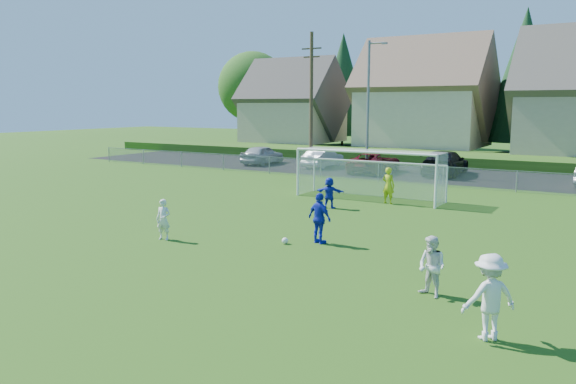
% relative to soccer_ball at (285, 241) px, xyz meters
% --- Properties ---
extents(ground, '(160.00, 160.00, 0.00)m').
position_rel_soccer_ball_xyz_m(ground, '(-1.24, -5.76, -0.11)').
color(ground, '#193D0C').
rests_on(ground, ground).
extents(asphalt_lot, '(60.00, 60.00, 0.00)m').
position_rel_soccer_ball_xyz_m(asphalt_lot, '(-1.24, 21.74, -0.10)').
color(asphalt_lot, black).
rests_on(asphalt_lot, ground).
extents(grass_embankment, '(70.00, 6.00, 0.80)m').
position_rel_soccer_ball_xyz_m(grass_embankment, '(-1.24, 29.24, 0.29)').
color(grass_embankment, '#1E420F').
rests_on(grass_embankment, ground).
extents(soccer_ball, '(0.22, 0.22, 0.22)m').
position_rel_soccer_ball_xyz_m(soccer_ball, '(0.00, 0.00, 0.00)').
color(soccer_ball, white).
rests_on(soccer_ball, ground).
extents(player_white_a, '(0.59, 0.46, 1.44)m').
position_rel_soccer_ball_xyz_m(player_white_a, '(-3.98, -1.68, 0.61)').
color(player_white_a, silver).
rests_on(player_white_a, ground).
extents(player_white_b, '(0.91, 0.83, 1.53)m').
position_rel_soccer_ball_xyz_m(player_white_b, '(5.88, -2.66, 0.65)').
color(player_white_b, silver).
rests_on(player_white_b, ground).
extents(player_white_c, '(1.30, 1.26, 1.78)m').
position_rel_soccer_ball_xyz_m(player_white_c, '(7.64, -4.57, 0.78)').
color(player_white_c, silver).
rests_on(player_white_c, ground).
extents(player_blue_a, '(1.11, 0.74, 1.75)m').
position_rel_soccer_ball_xyz_m(player_blue_a, '(0.97, 0.68, 0.76)').
color(player_blue_a, '#1223B2').
rests_on(player_blue_a, ground).
extents(player_blue_b, '(1.37, 0.62, 1.43)m').
position_rel_soccer_ball_xyz_m(player_blue_b, '(-1.78, 6.80, 0.60)').
color(player_blue_b, '#1223B2').
rests_on(player_blue_b, ground).
extents(goalkeeper, '(0.70, 0.51, 1.77)m').
position_rel_soccer_ball_xyz_m(goalkeeper, '(0.10, 9.30, 0.77)').
color(goalkeeper, '#B4C617').
rests_on(goalkeeper, ground).
extents(car_a, '(1.91, 4.49, 1.51)m').
position_rel_soccer_ball_xyz_m(car_a, '(-15.19, 21.23, 0.65)').
color(car_a, '#A5A9AC').
rests_on(car_a, ground).
extents(car_b, '(1.53, 4.22, 1.38)m').
position_rel_soccer_ball_xyz_m(car_b, '(-9.93, 21.67, 0.58)').
color(car_b, silver).
rests_on(car_b, ground).
extents(car_c, '(2.51, 5.24, 1.44)m').
position_rel_soccer_ball_xyz_m(car_c, '(-5.26, 20.49, 0.61)').
color(car_c, '#580A12').
rests_on(car_c, ground).
extents(car_d, '(2.62, 5.79, 1.64)m').
position_rel_soccer_ball_xyz_m(car_d, '(-0.73, 21.84, 0.71)').
color(car_d, black).
rests_on(car_d, ground).
extents(soccer_goal, '(7.42, 1.90, 2.50)m').
position_rel_soccer_ball_xyz_m(soccer_goal, '(-1.24, 10.28, 1.52)').
color(soccer_goal, white).
rests_on(soccer_goal, ground).
extents(chainlink_fence, '(52.06, 0.06, 1.20)m').
position_rel_soccer_ball_xyz_m(chainlink_fence, '(-1.24, 16.24, 0.52)').
color(chainlink_fence, gray).
rests_on(chainlink_fence, ground).
extents(streetlight, '(1.38, 0.18, 9.00)m').
position_rel_soccer_ball_xyz_m(streetlight, '(-5.68, 20.24, 4.73)').
color(streetlight, slate).
rests_on(streetlight, ground).
extents(utility_pole, '(1.60, 0.26, 10.00)m').
position_rel_soccer_ball_xyz_m(utility_pole, '(-10.74, 21.24, 5.04)').
color(utility_pole, '#473321').
rests_on(utility_pole, ground).
extents(houses_row, '(53.90, 11.45, 13.27)m').
position_rel_soccer_ball_xyz_m(houses_row, '(0.74, 36.70, 7.22)').
color(houses_row, tan).
rests_on(houses_row, ground).
extents(tree_row, '(65.98, 12.36, 13.80)m').
position_rel_soccer_ball_xyz_m(tree_row, '(-0.19, 42.97, 6.80)').
color(tree_row, '#382616').
rests_on(tree_row, ground).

